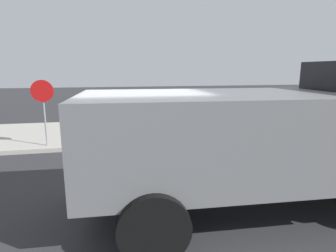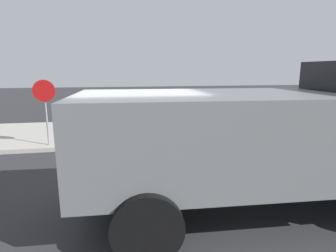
% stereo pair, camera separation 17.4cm
% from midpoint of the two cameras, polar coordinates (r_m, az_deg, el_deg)
% --- Properties ---
extents(ground_plane, '(80.00, 80.00, 0.00)m').
position_cam_midpoint_polar(ground_plane, '(6.36, -6.33, -14.72)').
color(ground_plane, '#2D2D30').
extents(sidewalk_curb, '(36.00, 5.00, 0.15)m').
position_cam_midpoint_polar(sidewalk_curb, '(12.50, -9.06, -1.10)').
color(sidewalk_curb, '#ADA89E').
rests_on(sidewalk_curb, ground).
extents(fire_hydrant, '(0.25, 0.58, 0.89)m').
position_cam_midpoint_polar(fire_hydrant, '(11.00, -9.72, 0.06)').
color(fire_hydrant, yellow).
rests_on(fire_hydrant, sidewalk_curb).
extents(loose_tire, '(1.24, 0.80, 1.19)m').
position_cam_midpoint_polar(loose_tire, '(10.70, -7.89, 0.43)').
color(loose_tire, black).
rests_on(loose_tire, sidewalk_curb).
extents(stop_sign, '(0.76, 0.08, 2.33)m').
position_cam_midpoint_polar(stop_sign, '(10.45, -25.12, 4.85)').
color(stop_sign, gray).
rests_on(stop_sign, sidewalk_curb).
extents(dump_truck_gray, '(7.12, 3.08, 3.00)m').
position_cam_midpoint_polar(dump_truck_gray, '(5.71, 20.30, -1.30)').
color(dump_truck_gray, slate).
rests_on(dump_truck_gray, ground).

